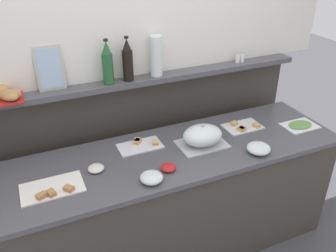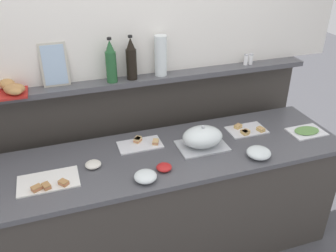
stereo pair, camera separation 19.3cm
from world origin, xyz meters
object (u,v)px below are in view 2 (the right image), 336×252
object	(u,v)px
cold_cuts_platter	(307,131)
glass_bowl_extra	(145,177)
condiment_bowl_teal	(164,167)
framed_picture	(54,65)
glass_bowl_large	(259,153)
condiment_bowl_dark	(93,165)
salt_shaker	(246,60)
sandwich_platter_rear	(49,182)
sandwich_platter_side	(141,144)
wine_bottle_dark	(131,60)
water_carafe	(161,56)
wine_bottle_green	(111,62)
serving_cloche	(203,138)
sandwich_platter_front	(247,130)
pepper_shaker	(251,59)

from	to	relation	value
cold_cuts_platter	glass_bowl_extra	world-z (taller)	glass_bowl_extra
condiment_bowl_teal	framed_picture	world-z (taller)	framed_picture
glass_bowl_large	condiment_bowl_dark	distance (m)	1.09
salt_shaker	framed_picture	size ratio (longest dim) A/B	0.29
cold_cuts_platter	condiment_bowl_dark	distance (m)	1.58
sandwich_platter_rear	sandwich_platter_side	world-z (taller)	same
glass_bowl_large	wine_bottle_dark	xyz separation A→B (m)	(-0.68, 0.68, 0.50)
water_carafe	framed_picture	bearing A→B (deg)	177.03
cold_cuts_platter	condiment_bowl_dark	xyz separation A→B (m)	(-1.58, 0.07, 0.01)
wine_bottle_dark	sandwich_platter_rear	bearing A→B (deg)	-141.32
wine_bottle_green	condiment_bowl_dark	bearing A→B (deg)	-118.48
water_carafe	salt_shaker	bearing A→B (deg)	0.00
sandwich_platter_side	serving_cloche	size ratio (longest dim) A/B	0.90
glass_bowl_extra	wine_bottle_green	bearing A→B (deg)	93.67
wine_bottle_green	wine_bottle_dark	size ratio (longest dim) A/B	1.00
sandwich_platter_front	wine_bottle_green	bearing A→B (deg)	159.67
pepper_shaker	framed_picture	xyz separation A→B (m)	(-1.49, 0.04, 0.10)
sandwich_platter_side	wine_bottle_dark	world-z (taller)	wine_bottle_dark
condiment_bowl_teal	pepper_shaker	distance (m)	1.20
glass_bowl_large	condiment_bowl_teal	xyz separation A→B (m)	(-0.64, 0.06, -0.01)
serving_cloche	framed_picture	xyz separation A→B (m)	(-0.89, 0.49, 0.46)
framed_picture	condiment_bowl_dark	bearing A→B (deg)	-74.51
glass_bowl_extra	framed_picture	size ratio (longest dim) A/B	0.48
sandwich_platter_front	condiment_bowl_teal	xyz separation A→B (m)	(-0.74, -0.27, 0.01)
salt_shaker	framed_picture	distance (m)	1.45
glass_bowl_large	wine_bottle_green	bearing A→B (deg)	140.84
condiment_bowl_teal	condiment_bowl_dark	bearing A→B (deg)	157.59
sandwich_platter_rear	cold_cuts_platter	distance (m)	1.86
condiment_bowl_dark	salt_shaker	bearing A→B (deg)	19.15
cold_cuts_platter	glass_bowl_large	bearing A→B (deg)	-161.75
condiment_bowl_dark	wine_bottle_dark	world-z (taller)	wine_bottle_dark
condiment_bowl_teal	framed_picture	size ratio (longest dim) A/B	0.34
sandwich_platter_front	salt_shaker	distance (m)	0.57
sandwich_platter_front	water_carafe	xyz separation A→B (m)	(-0.56, 0.36, 0.52)
condiment_bowl_dark	water_carafe	size ratio (longest dim) A/B	0.35
sandwich_platter_side	framed_picture	bearing A→B (deg)	146.06
sandwich_platter_side	salt_shaker	xyz separation A→B (m)	(0.95, 0.29, 0.42)
serving_cloche	glass_bowl_large	distance (m)	0.39
sandwich_platter_side	sandwich_platter_front	size ratio (longest dim) A/B	1.06
glass_bowl_extra	water_carafe	world-z (taller)	water_carafe
cold_cuts_platter	wine_bottle_dark	world-z (taller)	wine_bottle_dark
sandwich_platter_rear	condiment_bowl_teal	size ratio (longest dim) A/B	3.63
sandwich_platter_rear	water_carafe	distance (m)	1.16
glass_bowl_extra	pepper_shaker	size ratio (longest dim) A/B	1.62
glass_bowl_large	glass_bowl_extra	xyz separation A→B (m)	(-0.78, -0.00, -0.00)
cold_cuts_platter	framed_picture	xyz separation A→B (m)	(-1.72, 0.56, 0.53)
wine_bottle_green	water_carafe	world-z (taller)	wine_bottle_green
glass_bowl_large	glass_bowl_extra	bearing A→B (deg)	-179.71
glass_bowl_large	pepper_shaker	size ratio (longest dim) A/B	1.87
sandwich_platter_rear	serving_cloche	distance (m)	1.04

